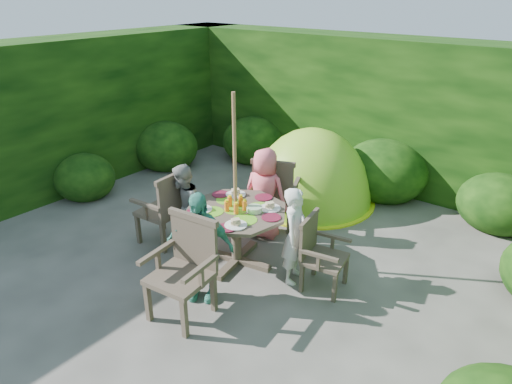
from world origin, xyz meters
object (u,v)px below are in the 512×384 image
Objects in this scene: garden_chair_right at (319,252)px; garden_chair_left at (166,207)px; garden_chair_back at (275,192)px; child_back at (265,194)px; child_right at (295,236)px; dome_tent at (309,200)px; garden_chair_front at (185,267)px; child_left at (183,208)px; patio_table at (236,218)px; child_front at (199,247)px; parasol_pole at (235,184)px.

garden_chair_left is at bearing 90.74° from garden_chair_right.
child_back is at bearing 73.19° from garden_chair_back.
dome_tent reaches higher than child_right.
garden_chair_front is 1.35m from child_left.
dome_tent is at bearing 91.51° from garden_chair_front.
child_back is at bearing 101.08° from patio_table.
child_right reaches higher than patio_table.
child_left reaches higher than garden_chair_left.
garden_chair_left is 0.77× the size of child_front.
garden_chair_left is 1.36m from child_back.
child_back is at bearing 115.30° from child_left.
child_right is at bearing 10.69° from patio_table.
parasol_pole reaches higher than dome_tent.
garden_chair_left is at bearing -168.72° from patio_table.
child_back reaches higher than garden_chair_left.
child_back is 0.99× the size of child_front.
child_front is (0.94, -0.64, 0.06)m from child_left.
child_right is 2.36m from dome_tent.
garden_chair_right is at bearing -93.96° from child_right.
garden_chair_front is (0.20, -1.07, -0.07)m from patio_table.
garden_chair_front is at bearing -92.63° from dome_tent.
garden_chair_left is 0.96× the size of garden_chair_back.
dome_tent is at bearing 97.01° from parasol_pole.
parasol_pole reaches higher than child_left.
child_right is at bearing -73.52° from dome_tent.
child_right is 1.01× the size of child_left.
child_right is at bearing 112.88° from garden_chair_back.
child_left is (-0.60, -1.22, 0.03)m from garden_chair_back.
child_front is at bearing 89.50° from child_back.
parasol_pole is 1.70× the size of child_back.
garden_chair_left is at bearing -107.95° from child_left.
garden_chair_back is at bearing 93.53° from garden_chair_front.
garden_chair_front is at bearing 139.75° from child_right.
child_left is 1.13m from child_front.
child_right is at bearing 95.98° from garden_chair_left.
garden_chair_right is 0.81× the size of garden_chair_front.
garden_chair_right is 0.85× the size of garden_chair_left.
parasol_pole is 0.92m from child_back.
child_left reaches higher than garden_chair_right.
garden_chair_left is at bearing 126.18° from child_front.
child_back reaches higher than garden_chair_right.
garden_chair_back is (-0.19, 1.07, -0.07)m from patio_table.
patio_table reaches higher than garden_chair_right.
garden_chair_left is at bearing 86.18° from child_right.
garden_chair_left is (-1.07, -0.21, -0.56)m from parasol_pole.
dome_tent is (0.52, 2.32, -0.59)m from child_left.
parasol_pole is at bearing -156.44° from patio_table.
child_right is at bearing 10.76° from parasol_pole.
dome_tent reaches higher than garden_chair_left.
garden_chair_front is 1.35m from child_right.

